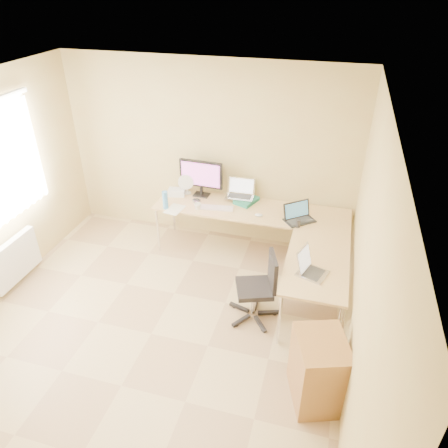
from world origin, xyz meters
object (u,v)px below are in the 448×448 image
(water_bottle, at_px, (165,200))
(cabinet, at_px, (318,371))
(laptop_center, at_px, (240,189))
(desk_fan, at_px, (187,185))
(desk_return, at_px, (314,288))
(desk_main, at_px, (250,231))
(mug, at_px, (198,206))
(monitor, at_px, (201,178))
(office_chair, at_px, (255,283))
(laptop_return, at_px, (313,265))
(laptop_black, at_px, (300,213))
(keyboard, at_px, (216,208))

(water_bottle, xyz_separation_m, cabinet, (2.25, -1.87, -0.50))
(laptop_center, relative_size, desk_fan, 1.36)
(desk_return, bearing_deg, laptop_center, 134.56)
(desk_main, distance_m, mug, 0.84)
(monitor, bearing_deg, desk_main, -11.73)
(office_chair, bearing_deg, desk_fan, 112.87)
(office_chair, bearing_deg, desk_return, 1.81)
(water_bottle, distance_m, laptop_return, 2.26)
(monitor, distance_m, desk_fan, 0.25)
(desk_return, relative_size, laptop_black, 3.43)
(monitor, relative_size, laptop_black, 1.66)
(mug, xyz_separation_m, office_chair, (1.02, -1.04, -0.27))
(desk_return, relative_size, cabinet, 1.74)
(desk_return, bearing_deg, keyboard, 148.54)
(desk_main, relative_size, keyboard, 5.67)
(water_bottle, relative_size, cabinet, 0.34)
(desk_main, distance_m, desk_return, 1.40)
(laptop_black, height_order, laptop_return, laptop_black)
(desk_main, height_order, laptop_black, laptop_black)
(mug, height_order, desk_fan, desk_fan)
(monitor, relative_size, desk_fan, 2.22)
(keyboard, bearing_deg, desk_return, -39.40)
(monitor, xyz_separation_m, cabinet, (1.90, -2.37, -0.64))
(cabinet, bearing_deg, desk_main, 98.51)
(desk_return, distance_m, laptop_black, 1.03)
(laptop_center, relative_size, office_chair, 0.45)
(laptop_black, bearing_deg, mug, 143.24)
(laptop_center, distance_m, cabinet, 2.77)
(desk_fan, distance_m, laptop_return, 2.40)
(laptop_center, height_order, laptop_black, laptop_center)
(monitor, bearing_deg, mug, -76.40)
(monitor, height_order, office_chair, monitor)
(laptop_black, xyz_separation_m, laptop_return, (0.27, -1.07, -0.00))
(desk_main, bearing_deg, desk_fan, 168.61)
(monitor, height_order, laptop_center, monitor)
(desk_main, xyz_separation_m, laptop_center, (-0.21, 0.20, 0.54))
(desk_return, xyz_separation_m, keyboard, (-1.44, 0.88, 0.38))
(laptop_return, distance_m, cabinet, 1.09)
(desk_main, height_order, laptop_return, laptop_return)
(desk_return, bearing_deg, office_chair, -158.86)
(laptop_center, xyz_separation_m, cabinet, (1.33, -2.37, -0.55))
(keyboard, relative_size, water_bottle, 1.83)
(keyboard, height_order, water_bottle, water_bottle)
(desk_return, relative_size, mug, 13.61)
(laptop_return, height_order, office_chair, laptop_return)
(laptop_return, xyz_separation_m, cabinet, (0.18, -0.95, -0.49))
(keyboard, relative_size, cabinet, 0.62)
(keyboard, height_order, cabinet, keyboard)
(water_bottle, bearing_deg, laptop_return, -24.01)
(desk_return, distance_m, desk_fan, 2.36)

